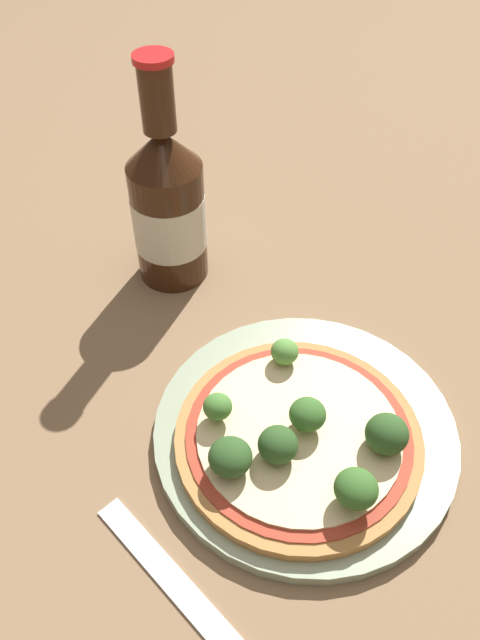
{
  "coord_description": "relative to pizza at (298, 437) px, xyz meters",
  "views": [
    {
      "loc": [
        -0.23,
        -0.2,
        0.44
      ],
      "look_at": [
        -0.01,
        0.09,
        0.06
      ],
      "focal_mm": 35.0,
      "sensor_mm": 36.0,
      "label": 1
    }
  ],
  "objects": [
    {
      "name": "fork",
      "position": [
        -0.14,
        -0.04,
        -0.02
      ],
      "size": [
        0.04,
        0.19,
        0.0
      ],
      "rotation": [
        0.0,
        0.0,
        1.69
      ],
      "color": "silver",
      "rests_on": "ground_plane"
    },
    {
      "name": "broccoli_floret_3",
      "position": [
        -0.03,
        -0.01,
        0.02
      ],
      "size": [
        0.03,
        0.03,
        0.03
      ],
      "color": "#6B8E51",
      "rests_on": "pizza"
    },
    {
      "name": "pizza",
      "position": [
        0.0,
        0.0,
        0.0
      ],
      "size": [
        0.2,
        0.2,
        0.01
      ],
      "color": "#B77F42",
      "rests_on": "plate"
    },
    {
      "name": "ground_plane",
      "position": [
        0.03,
        0.01,
        -0.02
      ],
      "size": [
        3.0,
        3.0,
        0.0
      ],
      "primitive_type": "plane",
      "color": "#846647"
    },
    {
      "name": "broccoli_floret_2",
      "position": [
        0.04,
        -0.05,
        0.02
      ],
      "size": [
        0.03,
        0.03,
        0.03
      ],
      "color": "#6B8E51",
      "rests_on": "pizza"
    },
    {
      "name": "broccoli_floret_6",
      "position": [
        -0.01,
        -0.07,
        0.02
      ],
      "size": [
        0.03,
        0.03,
        0.03
      ],
      "color": "#6B8E51",
      "rests_on": "pizza"
    },
    {
      "name": "plate",
      "position": [
        0.01,
        0.01,
        -0.01
      ],
      "size": [
        0.25,
        0.25,
        0.01
      ],
      "color": "#93A384",
      "rests_on": "ground_plane"
    },
    {
      "name": "broccoli_floret_1",
      "position": [
        -0.04,
        0.05,
        0.02
      ],
      "size": [
        0.02,
        0.02,
        0.03
      ],
      "color": "#6B8E51",
      "rests_on": "pizza"
    },
    {
      "name": "broccoli_floret_5",
      "position": [
        0.04,
        0.06,
        0.02
      ],
      "size": [
        0.02,
        0.02,
        0.02
      ],
      "color": "#6B8E51",
      "rests_on": "pizza"
    },
    {
      "name": "broccoli_floret_0",
      "position": [
        0.01,
        0.0,
        0.02
      ],
      "size": [
        0.03,
        0.03,
        0.03
      ],
      "color": "#6B8E51",
      "rests_on": "pizza"
    },
    {
      "name": "broccoli_floret_4",
      "position": [
        -0.06,
        0.01,
        0.02
      ],
      "size": [
        0.03,
        0.03,
        0.03
      ],
      "color": "#6B8E51",
      "rests_on": "pizza"
    },
    {
      "name": "beer_bottle",
      "position": [
        0.04,
        0.24,
        0.06
      ],
      "size": [
        0.07,
        0.07,
        0.23
      ],
      "color": "#381E0F",
      "rests_on": "ground_plane"
    }
  ]
}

